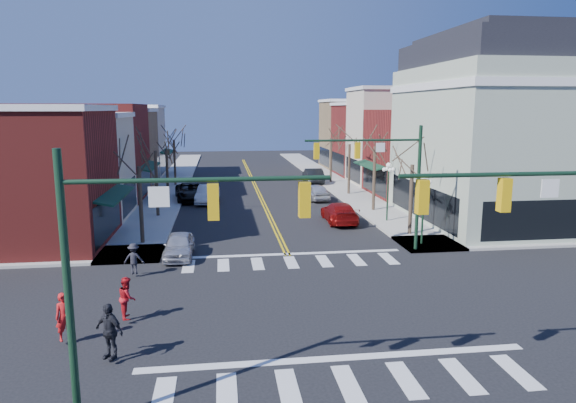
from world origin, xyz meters
name	(u,v)px	position (x,y,z in m)	size (l,w,h in m)	color
ground	(311,306)	(0.00, 0.00, 0.00)	(160.00, 160.00, 0.00)	black
sidewalk_left	(155,214)	(-8.75, 20.00, 0.07)	(3.50, 70.00, 0.15)	#9E9B93
sidewalk_right	(374,208)	(8.75, 20.00, 0.07)	(3.50, 70.00, 0.15)	#9E9B93
bldg_left_brick_a	(17,179)	(-15.50, 11.75, 4.00)	(10.00, 8.50, 8.00)	maroon
bldg_left_stucco_a	(58,169)	(-15.50, 19.50, 3.75)	(10.00, 7.00, 7.50)	beige
bldg_left_brick_b	(85,153)	(-15.50, 27.50, 4.25)	(10.00, 9.00, 8.50)	maroon
bldg_left_tan	(106,149)	(-15.50, 35.75, 3.90)	(10.00, 7.50, 7.80)	#9D7F56
bldg_left_stucco_b	(120,143)	(-15.50, 43.50, 4.10)	(10.00, 8.00, 8.20)	beige
bldg_right_brick_a	(427,153)	(15.50, 25.75, 4.00)	(10.00, 8.50, 8.00)	maroon
bldg_right_stucco	(399,138)	(15.50, 33.50, 5.00)	(10.00, 7.00, 10.00)	beige
bldg_right_brick_b	(378,141)	(15.50, 41.00, 4.25)	(10.00, 8.00, 8.50)	maroon
bldg_right_tan	(360,135)	(15.50, 49.00, 4.50)	(10.00, 8.00, 9.00)	#9D7F56
victorian_corner	(505,129)	(16.50, 14.50, 6.66)	(12.25, 14.25, 13.30)	#A5B29A
traffic_mast_near_left	(144,249)	(-5.55, -7.40, 4.71)	(6.60, 0.28, 7.20)	#14331E
traffic_mast_near_right	(560,235)	(5.55, -7.40, 4.71)	(6.60, 0.28, 7.20)	#14331E
traffic_mast_far_right	(387,171)	(5.55, 7.40, 4.71)	(6.60, 0.28, 7.20)	#14331E
lamppost_corner	(424,197)	(8.20, 8.50, 2.96)	(0.36, 0.36, 4.33)	#14331E
lamppost_midblock	(388,182)	(8.20, 15.00, 2.96)	(0.36, 0.36, 4.33)	#14331E
tree_left_a	(141,206)	(-8.40, 11.00, 2.38)	(0.24, 0.24, 4.76)	#382B21
tree_left_b	(157,184)	(-8.40, 19.00, 2.52)	(0.24, 0.24, 5.04)	#382B21
tree_left_c	(167,174)	(-8.40, 27.00, 2.27)	(0.24, 0.24, 4.55)	#382B21
tree_left_d	(175,163)	(-8.40, 35.00, 2.45)	(0.24, 0.24, 4.90)	#382B21
tree_right_a	(411,201)	(8.40, 11.00, 2.31)	(0.24, 0.24, 4.62)	#382B21
tree_right_b	(374,179)	(8.40, 19.00, 2.59)	(0.24, 0.24, 5.18)	#382B21
tree_right_c	(349,170)	(8.40, 27.00, 2.42)	(0.24, 0.24, 4.83)	#382B21
tree_right_d	(331,161)	(8.40, 35.00, 2.48)	(0.24, 0.24, 4.97)	#382B21
car_left_near	(179,245)	(-6.00, 8.00, 0.67)	(1.58, 3.94, 1.34)	silver
car_left_mid	(208,194)	(-4.80, 24.50, 0.76)	(1.61, 4.63, 1.52)	silver
car_left_far	(191,192)	(-6.27, 25.93, 0.79)	(2.61, 5.66, 1.57)	black
car_right_near	(339,212)	(4.80, 15.45, 0.73)	(2.04, 5.02, 1.46)	maroon
car_right_mid	(316,192)	(4.80, 24.83, 0.74)	(1.74, 4.33, 1.48)	silver
car_right_far	(313,176)	(6.40, 34.90, 0.84)	(1.78, 5.12, 1.69)	black
pedestrian_red_a	(65,317)	(-9.11, -2.30, 1.00)	(0.62, 0.41, 1.70)	red
pedestrian_red_b	(127,297)	(-7.30, -0.59, 0.96)	(0.79, 0.62, 1.63)	red
pedestrian_dark_a	(109,331)	(-7.30, -3.88, 1.08)	(1.08, 0.45, 1.85)	black
pedestrian_dark_b	(134,259)	(-7.91, 4.85, 0.92)	(0.99, 0.57, 1.53)	black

